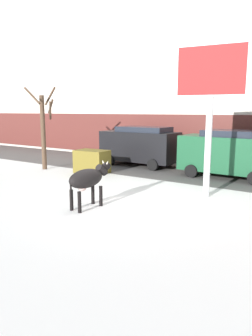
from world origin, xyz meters
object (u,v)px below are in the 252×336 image
(pedestrian_near_billboard, at_px, (204,150))
(car_darkgreen_van, at_px, (229,153))
(cow_black, at_px, (88,179))
(pedestrian_by_cars, at_px, (93,142))
(dumpster, at_px, (92,162))
(car_black_van, at_px, (140,145))
(bare_tree_far_back, at_px, (44,127))
(billboard, at_px, (211,80))

(pedestrian_near_billboard, bearing_deg, car_darkgreen_van, -53.09)
(cow_black, relative_size, pedestrian_near_billboard, 1.11)
(pedestrian_by_cars, relative_size, dumpster, 1.02)
(pedestrian_by_cars, bearing_deg, car_black_van, -24.86)
(car_black_van, bearing_deg, cow_black, -70.24)
(cow_black, height_order, bare_tree_far_back, bare_tree_far_back)
(pedestrian_near_billboard, bearing_deg, billboard, -69.15)
(pedestrian_near_billboard, bearing_deg, car_black_van, -138.35)
(car_darkgreen_van, bearing_deg, bare_tree_far_back, -159.96)
(car_darkgreen_van, height_order, pedestrian_near_billboard, car_darkgreen_van)
(billboard, bearing_deg, pedestrian_near_billboard, 110.85)
(car_darkgreen_van, relative_size, pedestrian_by_cars, 2.68)
(bare_tree_far_back, bearing_deg, cow_black, -31.87)
(cow_black, bearing_deg, bare_tree_far_back, 148.13)
(billboard, height_order, bare_tree_far_back, billboard)
(dumpster, bearing_deg, car_darkgreen_van, 23.23)
(billboard, distance_m, bare_tree_far_back, 9.75)
(car_darkgreen_van, bearing_deg, dumpster, -156.77)
(billboard, xyz_separation_m, dumpster, (-6.66, 1.25, -3.71))
(car_darkgreen_van, height_order, pedestrian_by_cars, car_darkgreen_van)
(cow_black, distance_m, pedestrian_by_cars, 13.82)
(billboard, bearing_deg, dumpster, 169.40)
(billboard, bearing_deg, pedestrian_by_cars, 147.90)
(bare_tree_far_back, bearing_deg, pedestrian_near_billboard, 44.20)
(billboard, relative_size, car_darkgreen_van, 1.20)
(cow_black, xyz_separation_m, bare_tree_far_back, (-6.70, 4.17, 1.38))
(cow_black, relative_size, pedestrian_by_cars, 1.11)
(cow_black, xyz_separation_m, billboard, (2.83, 3.56, 3.32))
(dumpster, bearing_deg, car_black_van, 74.37)
(car_black_van, relative_size, dumpster, 2.73)
(cow_black, distance_m, dumpster, 6.16)
(car_darkgreen_van, bearing_deg, pedestrian_by_cars, 163.85)
(car_darkgreen_van, bearing_deg, car_black_van, 173.97)
(car_darkgreen_van, xyz_separation_m, bare_tree_far_back, (-9.22, -3.36, 1.14))
(car_black_van, bearing_deg, bare_tree_far_back, -133.94)
(car_black_van, xyz_separation_m, dumpster, (-0.92, -3.30, -0.64))
(pedestrian_by_cars, bearing_deg, billboard, -32.10)
(car_darkgreen_van, bearing_deg, billboard, -85.47)
(car_black_van, xyz_separation_m, pedestrian_near_billboard, (2.99, 2.66, -0.36))
(cow_black, distance_m, billboard, 5.63)
(bare_tree_far_back, bearing_deg, pedestrian_by_cars, 106.53)
(car_black_van, relative_size, bare_tree_far_back, 1.03)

